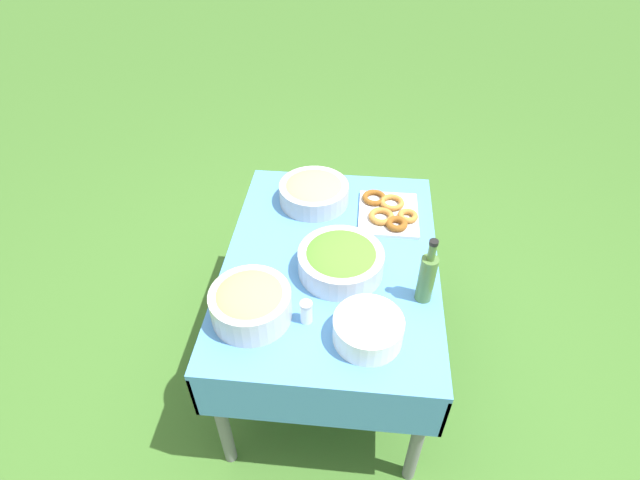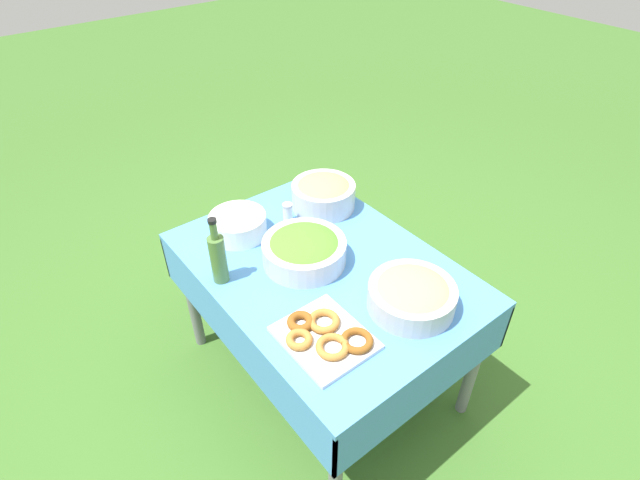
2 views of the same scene
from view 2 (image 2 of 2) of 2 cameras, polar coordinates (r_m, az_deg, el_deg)
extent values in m
plane|color=#3D6B28|center=(2.51, 0.31, -14.91)|extent=(14.00, 14.00, 0.00)
cube|color=#4C8CD1|center=(2.01, 0.37, -3.21)|extent=(1.20, 0.87, 0.02)
cube|color=#4C8CD1|center=(1.94, -9.79, -11.06)|extent=(1.20, 0.01, 0.22)
cube|color=#4C8CD1|center=(2.31, 8.68, -1.11)|extent=(1.20, 0.01, 0.22)
cube|color=#4C8CD1|center=(2.47, -8.25, 1.89)|extent=(0.01, 0.87, 0.22)
cube|color=#4C8CD1|center=(1.82, 12.54, -15.86)|extent=(0.01, 0.87, 0.22)
cylinder|color=slate|center=(2.46, -14.54, -6.12)|extent=(0.05, 0.05, 0.67)
cylinder|color=slate|center=(1.88, 1.81, -24.88)|extent=(0.05, 0.05, 0.67)
cylinder|color=slate|center=(2.73, -0.59, 0.47)|extent=(0.05, 0.05, 0.67)
cylinder|color=slate|center=(2.22, 17.25, -13.15)|extent=(0.05, 0.05, 0.67)
cylinder|color=silver|center=(1.99, -1.81, -1.34)|extent=(0.34, 0.34, 0.10)
ellipsoid|color=#51892D|center=(1.97, -1.83, -0.56)|extent=(0.30, 0.30, 0.07)
cylinder|color=#B2B7BC|center=(1.83, 10.42, -6.42)|extent=(0.32, 0.32, 0.09)
ellipsoid|color=tan|center=(1.81, 10.53, -5.69)|extent=(0.28, 0.28, 0.07)
cube|color=silver|center=(1.72, 0.54, -11.11)|extent=(0.31, 0.26, 0.02)
torus|color=#B27533|center=(1.75, 0.44, -9.26)|extent=(0.14, 0.14, 0.03)
torus|color=#B27533|center=(1.67, 1.43, -12.10)|extent=(0.15, 0.15, 0.03)
torus|color=#B27533|center=(1.69, -2.39, -11.29)|extent=(0.13, 0.13, 0.03)
torus|color=brown|center=(1.69, 4.23, -11.39)|extent=(0.12, 0.12, 0.02)
torus|color=brown|center=(1.74, -2.25, -9.32)|extent=(0.12, 0.12, 0.03)
cylinder|color=white|center=(2.19, -9.23, 0.83)|extent=(0.24, 0.24, 0.01)
cylinder|color=white|center=(2.18, -9.26, 1.08)|extent=(0.24, 0.24, 0.01)
cylinder|color=white|center=(2.17, -9.30, 1.33)|extent=(0.24, 0.24, 0.01)
cylinder|color=white|center=(2.16, -9.33, 1.58)|extent=(0.24, 0.24, 0.01)
cylinder|color=white|center=(2.16, -9.36, 1.84)|extent=(0.24, 0.24, 0.01)
cylinder|color=white|center=(2.15, -9.39, 2.10)|extent=(0.24, 0.24, 0.01)
cylinder|color=white|center=(2.14, -9.42, 2.35)|extent=(0.24, 0.24, 0.01)
cylinder|color=white|center=(2.14, -9.46, 2.62)|extent=(0.24, 0.24, 0.01)
cylinder|color=#4C7238|center=(1.91, -11.53, -2.19)|extent=(0.06, 0.06, 0.20)
cylinder|color=#4C7238|center=(1.83, -12.06, 1.06)|extent=(0.03, 0.03, 0.07)
cylinder|color=black|center=(1.80, -12.24, 2.14)|extent=(0.03, 0.03, 0.01)
cylinder|color=silver|center=(2.30, 0.40, 5.08)|extent=(0.29, 0.29, 0.12)
ellipsoid|color=tan|center=(2.28, 0.40, 6.03)|extent=(0.26, 0.26, 0.07)
cylinder|color=white|center=(2.21, -3.70, 2.98)|extent=(0.04, 0.04, 0.08)
cylinder|color=silver|center=(2.19, -3.75, 3.98)|extent=(0.05, 0.05, 0.01)
camera|label=1|loc=(2.78, -26.05, 37.38)|focal=28.00mm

